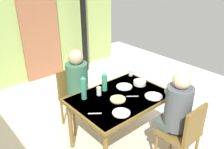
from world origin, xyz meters
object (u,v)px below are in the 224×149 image
at_px(chair_far_diner, 74,94).
at_px(person_far_diner, 78,80).
at_px(chair_near_diner, 184,133).
at_px(water_bottle_green_far, 84,88).
at_px(dining_table, 120,102).
at_px(person_near_diner, 177,106).
at_px(water_bottle_green_near, 104,82).
at_px(serving_bowl_center, 140,83).

relative_size(chair_far_diner, person_far_diner, 1.13).
distance_m(chair_near_diner, water_bottle_green_far, 1.27).
height_order(dining_table, person_far_diner, person_far_diner).
distance_m(chair_far_diner, person_far_diner, 0.31).
height_order(person_far_diner, water_bottle_green_far, person_far_diner).
xyz_separation_m(chair_near_diner, water_bottle_green_far, (-0.65, 1.03, 0.38)).
relative_size(person_near_diner, person_far_diner, 1.00).
height_order(chair_far_diner, water_bottle_green_near, water_bottle_green_near).
bearing_deg(water_bottle_green_far, person_far_diner, 66.62).
bearing_deg(water_bottle_green_far, chair_near_diner, -57.85).
bearing_deg(chair_near_diner, water_bottle_green_far, 122.15).
height_order(dining_table, chair_far_diner, chair_far_diner).
relative_size(chair_far_diner, serving_bowl_center, 5.12).
xyz_separation_m(person_near_diner, water_bottle_green_near, (-0.32, 0.89, 0.08)).
bearing_deg(serving_bowl_center, person_far_diner, 136.70).
bearing_deg(chair_far_diner, water_bottle_green_near, 106.56).
height_order(person_near_diner, water_bottle_green_far, person_near_diner).
bearing_deg(chair_near_diner, water_bottle_green_near, 107.30).
bearing_deg(dining_table, chair_far_diner, 104.23).
xyz_separation_m(chair_near_diner, chair_far_diner, (-0.48, 1.56, 0.00)).
distance_m(person_near_diner, person_far_diner, 1.37).
relative_size(chair_near_diner, water_bottle_green_far, 2.82).
bearing_deg(serving_bowl_center, dining_table, -172.33).
relative_size(water_bottle_green_near, serving_bowl_center, 1.54).
relative_size(person_near_diner, serving_bowl_center, 4.53).
relative_size(chair_near_diner, person_near_diner, 1.13).
xyz_separation_m(chair_near_diner, person_near_diner, (0.00, 0.14, 0.28)).
height_order(dining_table, serving_bowl_center, serving_bowl_center).
height_order(dining_table, water_bottle_green_far, water_bottle_green_far).
height_order(chair_near_diner, person_far_diner, person_far_diner).
bearing_deg(water_bottle_green_far, dining_table, -34.36).
bearing_deg(person_far_diner, dining_table, 107.10).
relative_size(chair_near_diner, chair_far_diner, 1.00).
distance_m(person_far_diner, water_bottle_green_far, 0.44).
distance_m(dining_table, person_near_diner, 0.71).
relative_size(water_bottle_green_near, water_bottle_green_far, 0.85).
height_order(chair_near_diner, water_bottle_green_near, water_bottle_green_near).
relative_size(person_near_diner, water_bottle_green_near, 2.95).
bearing_deg(person_far_diner, person_near_diner, 110.41).
distance_m(water_bottle_green_near, serving_bowl_center, 0.51).
height_order(dining_table, chair_near_diner, chair_near_diner).
bearing_deg(person_far_diner, chair_far_diner, -90.00).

